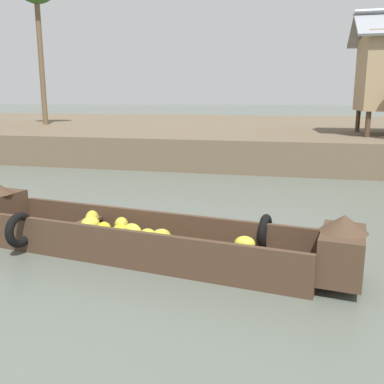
{
  "coord_description": "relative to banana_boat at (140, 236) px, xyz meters",
  "views": [
    {
      "loc": [
        2.33,
        -0.08,
        2.21
      ],
      "look_at": [
        0.62,
        6.84,
        0.65
      ],
      "focal_mm": 39.83,
      "sensor_mm": 36.0,
      "label": 1
    }
  ],
  "objects": [
    {
      "name": "ground_plane",
      "position": [
        -0.22,
        4.61,
        -0.29
      ],
      "size": [
        300.0,
        300.0,
        0.0
      ],
      "primitive_type": "plane",
      "color": "#596056"
    },
    {
      "name": "riverbank_strip",
      "position": [
        -0.22,
        16.96,
        0.21
      ],
      "size": [
        160.0,
        20.0,
        1.01
      ],
      "primitive_type": "cube",
      "color": "brown",
      "rests_on": "ground"
    },
    {
      "name": "banana_boat",
      "position": [
        0.0,
        0.0,
        0.0
      ],
      "size": [
        6.0,
        1.75,
        0.89
      ],
      "color": "#473323",
      "rests_on": "ground"
    }
  ]
}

